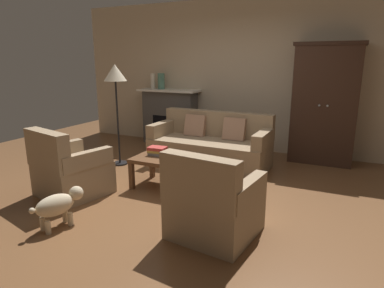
{
  "coord_description": "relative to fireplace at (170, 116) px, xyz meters",
  "views": [
    {
      "loc": [
        1.72,
        -3.66,
        1.68
      ],
      "look_at": [
        -0.18,
        0.42,
        0.55
      ],
      "focal_mm": 31.07,
      "sensor_mm": 36.0,
      "label": 1
    }
  ],
  "objects": [
    {
      "name": "back_wall",
      "position": [
        1.55,
        0.25,
        0.83
      ],
      "size": [
        7.2,
        0.1,
        2.8
      ],
      "primitive_type": "cube",
      "color": "beige",
      "rests_on": "ground"
    },
    {
      "name": "armchair_near_left",
      "position": [
        0.16,
        -2.98,
        -0.25
      ],
      "size": [
        0.93,
        0.93,
        0.88
      ],
      "color": "#997F60",
      "rests_on": "ground"
    },
    {
      "name": "armchair_near_right",
      "position": [
        2.2,
        -3.17,
        -0.25
      ],
      "size": [
        0.86,
        0.86,
        0.88
      ],
      "color": "#997F60",
      "rests_on": "ground"
    },
    {
      "name": "book_stack",
      "position": [
        0.99,
        -2.17,
        -0.09
      ],
      "size": [
        0.26,
        0.19,
        0.12
      ],
      "color": "gray",
      "rests_on": "coffee_table"
    },
    {
      "name": "couch",
      "position": [
        1.33,
        -1.05,
        -0.25
      ],
      "size": [
        1.94,
        0.9,
        0.86
      ],
      "color": "#937A5B",
      "rests_on": "ground"
    },
    {
      "name": "fireplace",
      "position": [
        0.0,
        0.0,
        0.0
      ],
      "size": [
        1.26,
        0.48,
        1.12
      ],
      "color": "#4C4947",
      "rests_on": "ground"
    },
    {
      "name": "armoire",
      "position": [
        2.95,
        -0.08,
        0.42
      ],
      "size": [
        1.06,
        0.57,
        1.97
      ],
      "color": "#382319",
      "rests_on": "ground"
    },
    {
      "name": "mantel_vase_cream",
      "position": [
        -0.38,
        -0.02,
        0.71
      ],
      "size": [
        0.09,
        0.09,
        0.31
      ],
      "primitive_type": "cylinder",
      "color": "beige",
      "rests_on": "fireplace"
    },
    {
      "name": "ground_plane",
      "position": [
        1.55,
        -2.3,
        -0.57
      ],
      "size": [
        9.6,
        9.6,
        0.0
      ],
      "primitive_type": "plane",
      "color": "brown"
    },
    {
      "name": "fruit_bowl",
      "position": [
        1.4,
        -2.26,
        -0.12
      ],
      "size": [
        0.3,
        0.3,
        0.05
      ],
      "primitive_type": "cylinder",
      "color": "slate",
      "rests_on": "coffee_table"
    },
    {
      "name": "floor_lamp",
      "position": [
        -0.07,
        -1.64,
        0.84
      ],
      "size": [
        0.36,
        0.36,
        1.63
      ],
      "color": "black",
      "rests_on": "ground"
    },
    {
      "name": "coffee_table",
      "position": [
        1.27,
        -2.23,
        -0.2
      ],
      "size": [
        1.1,
        0.6,
        0.42
      ],
      "color": "brown",
      "rests_on": "ground"
    },
    {
      "name": "mantel_vase_jade",
      "position": [
        -0.18,
        -0.02,
        0.71
      ],
      "size": [
        0.14,
        0.14,
        0.32
      ],
      "primitive_type": "cylinder",
      "color": "slate",
      "rests_on": "fireplace"
    },
    {
      "name": "dog",
      "position": [
        0.69,
        -3.68,
        -0.32
      ],
      "size": [
        0.31,
        0.55,
        0.39
      ],
      "color": "beige",
      "rests_on": "ground"
    }
  ]
}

